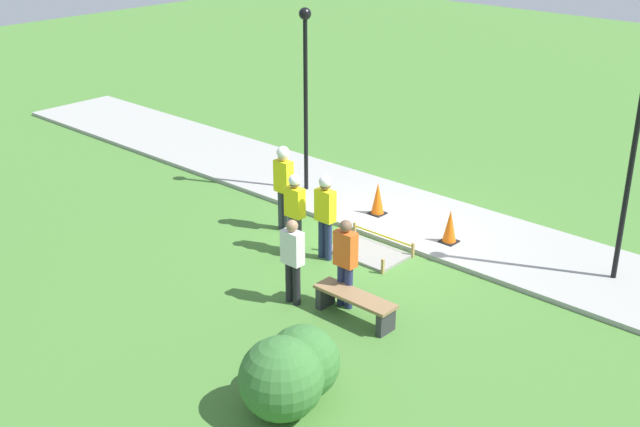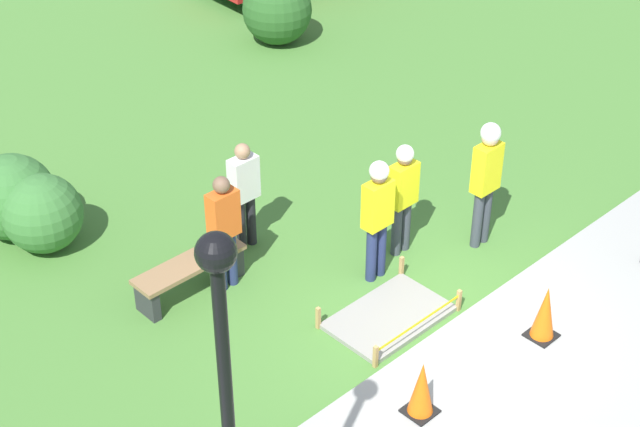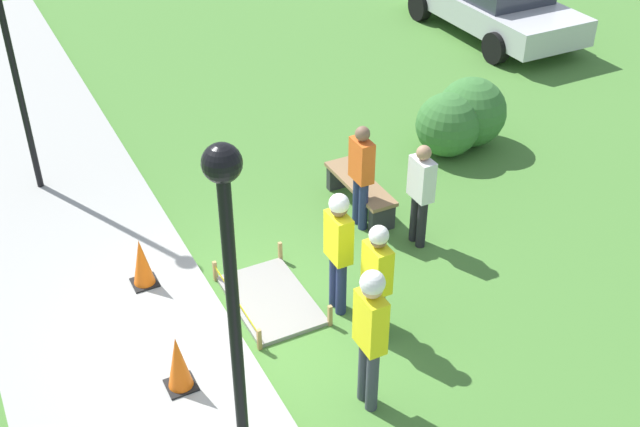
{
  "view_description": "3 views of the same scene",
  "coord_description": "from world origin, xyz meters",
  "px_view_note": "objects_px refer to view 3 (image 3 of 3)",
  "views": [
    {
      "loc": [
        -9.47,
        12.16,
        7.14
      ],
      "look_at": [
        0.08,
        1.63,
        1.09
      ],
      "focal_mm": 45.0,
      "sensor_mm": 36.0,
      "label": 1
    },
    {
      "loc": [
        -7.53,
        -5.65,
        7.95
      ],
      "look_at": [
        -0.44,
        1.78,
        1.09
      ],
      "focal_mm": 55.0,
      "sensor_mm": 36.0,
      "label": 2
    },
    {
      "loc": [
        7.28,
        -2.48,
        6.93
      ],
      "look_at": [
        -0.44,
        1.43,
        1.11
      ],
      "focal_mm": 45.0,
      "sensor_mm": 36.0,
      "label": 3
    }
  ],
  "objects_px": {
    "bystander_in_gray_shirt": "(421,190)",
    "lamppost_near": "(234,322)",
    "worker_assistant": "(338,243)",
    "worker_trainee": "(377,274)",
    "park_bench": "(360,190)",
    "worker_supervisor": "(370,327)",
    "lamppost_far": "(3,18)",
    "parked_car_silver": "(492,2)",
    "traffic_cone_far_patch": "(178,363)",
    "traffic_cone_near_patch": "(142,262)",
    "bystander_in_orange_shirt": "(361,171)"
  },
  "relations": [
    {
      "from": "traffic_cone_near_patch",
      "to": "worker_assistant",
      "type": "height_order",
      "value": "worker_assistant"
    },
    {
      "from": "bystander_in_orange_shirt",
      "to": "lamppost_near",
      "type": "bearing_deg",
      "value": -39.78
    },
    {
      "from": "bystander_in_gray_shirt",
      "to": "lamppost_far",
      "type": "relative_size",
      "value": 0.37
    },
    {
      "from": "bystander_in_orange_shirt",
      "to": "worker_supervisor",
      "type": "bearing_deg",
      "value": -27.87
    },
    {
      "from": "traffic_cone_far_patch",
      "to": "lamppost_near",
      "type": "bearing_deg",
      "value": -1.51
    },
    {
      "from": "lamppost_near",
      "to": "parked_car_silver",
      "type": "height_order",
      "value": "lamppost_near"
    },
    {
      "from": "worker_trainee",
      "to": "park_bench",
      "type": "bearing_deg",
      "value": 154.41
    },
    {
      "from": "park_bench",
      "to": "lamppost_near",
      "type": "relative_size",
      "value": 0.36
    },
    {
      "from": "worker_assistant",
      "to": "worker_trainee",
      "type": "height_order",
      "value": "worker_assistant"
    },
    {
      "from": "traffic_cone_near_patch",
      "to": "bystander_in_gray_shirt",
      "type": "bearing_deg",
      "value": 78.99
    },
    {
      "from": "bystander_in_gray_shirt",
      "to": "lamppost_near",
      "type": "relative_size",
      "value": 0.38
    },
    {
      "from": "bystander_in_orange_shirt",
      "to": "parked_car_silver",
      "type": "bearing_deg",
      "value": 130.26
    },
    {
      "from": "worker_assistant",
      "to": "lamppost_near",
      "type": "xyz_separation_m",
      "value": [
        2.74,
        -2.37,
        1.82
      ]
    },
    {
      "from": "traffic_cone_far_patch",
      "to": "lamppost_far",
      "type": "relative_size",
      "value": 0.17
    },
    {
      "from": "traffic_cone_near_patch",
      "to": "parked_car_silver",
      "type": "distance_m",
      "value": 11.31
    },
    {
      "from": "traffic_cone_far_patch",
      "to": "parked_car_silver",
      "type": "distance_m",
      "value": 12.57
    },
    {
      "from": "traffic_cone_far_patch",
      "to": "lamppost_far",
      "type": "xyz_separation_m",
      "value": [
        -5.22,
        -0.6,
        2.43
      ]
    },
    {
      "from": "traffic_cone_far_patch",
      "to": "bystander_in_gray_shirt",
      "type": "relative_size",
      "value": 0.46
    },
    {
      "from": "worker_trainee",
      "to": "traffic_cone_far_patch",
      "type": "bearing_deg",
      "value": -93.93
    },
    {
      "from": "park_bench",
      "to": "lamppost_near",
      "type": "xyz_separation_m",
      "value": [
        4.71,
        -3.8,
        2.55
      ]
    },
    {
      "from": "traffic_cone_far_patch",
      "to": "worker_trainee",
      "type": "distance_m",
      "value": 2.54
    },
    {
      "from": "worker_supervisor",
      "to": "bystander_in_gray_shirt",
      "type": "height_order",
      "value": "worker_supervisor"
    },
    {
      "from": "worker_trainee",
      "to": "lamppost_far",
      "type": "xyz_separation_m",
      "value": [
        -5.39,
        -3.08,
        1.91
      ]
    },
    {
      "from": "worker_trainee",
      "to": "parked_car_silver",
      "type": "distance_m",
      "value": 10.81
    },
    {
      "from": "traffic_cone_far_patch",
      "to": "bystander_in_orange_shirt",
      "type": "bearing_deg",
      "value": 120.26
    },
    {
      "from": "park_bench",
      "to": "worker_assistant",
      "type": "height_order",
      "value": "worker_assistant"
    },
    {
      "from": "bystander_in_gray_shirt",
      "to": "worker_supervisor",
      "type": "bearing_deg",
      "value": -42.65
    },
    {
      "from": "traffic_cone_far_patch",
      "to": "worker_supervisor",
      "type": "distance_m",
      "value": 2.26
    },
    {
      "from": "worker_trainee",
      "to": "parked_car_silver",
      "type": "xyz_separation_m",
      "value": [
        -7.74,
        7.55,
        -0.23
      ]
    },
    {
      "from": "worker_assistant",
      "to": "traffic_cone_far_patch",
      "type": "bearing_deg",
      "value": -77.82
    },
    {
      "from": "worker_assistant",
      "to": "bystander_in_gray_shirt",
      "type": "bearing_deg",
      "value": 114.19
    },
    {
      "from": "park_bench",
      "to": "parked_car_silver",
      "type": "bearing_deg",
      "value": 129.04
    },
    {
      "from": "traffic_cone_far_patch",
      "to": "worker_trainee",
      "type": "relative_size",
      "value": 0.44
    },
    {
      "from": "worker_trainee",
      "to": "lamppost_near",
      "type": "distance_m",
      "value": 3.79
    },
    {
      "from": "worker_supervisor",
      "to": "bystander_in_orange_shirt",
      "type": "relative_size",
      "value": 1.13
    },
    {
      "from": "park_bench",
      "to": "lamppost_far",
      "type": "xyz_separation_m",
      "value": [
        -2.75,
        -4.34,
        2.56
      ]
    },
    {
      "from": "worker_assistant",
      "to": "parked_car_silver",
      "type": "bearing_deg",
      "value": 132.49
    },
    {
      "from": "park_bench",
      "to": "lamppost_near",
      "type": "height_order",
      "value": "lamppost_near"
    },
    {
      "from": "traffic_cone_far_patch",
      "to": "lamppost_near",
      "type": "xyz_separation_m",
      "value": [
        2.24,
        -0.06,
        2.41
      ]
    },
    {
      "from": "worker_assistant",
      "to": "worker_trainee",
      "type": "distance_m",
      "value": 0.69
    },
    {
      "from": "park_bench",
      "to": "worker_trainee",
      "type": "distance_m",
      "value": 3.0
    },
    {
      "from": "traffic_cone_near_patch",
      "to": "park_bench",
      "type": "bearing_deg",
      "value": 97.05
    },
    {
      "from": "worker_assistant",
      "to": "lamppost_near",
      "type": "bearing_deg",
      "value": -40.87
    },
    {
      "from": "park_bench",
      "to": "worker_supervisor",
      "type": "bearing_deg",
      "value": -27.96
    },
    {
      "from": "bystander_in_gray_shirt",
      "to": "lamppost_near",
      "type": "height_order",
      "value": "lamppost_near"
    },
    {
      "from": "lamppost_near",
      "to": "park_bench",
      "type": "bearing_deg",
      "value": 141.09
    },
    {
      "from": "bystander_in_gray_shirt",
      "to": "lamppost_far",
      "type": "bearing_deg",
      "value": -130.34
    },
    {
      "from": "park_bench",
      "to": "lamppost_near",
      "type": "distance_m",
      "value": 6.57
    },
    {
      "from": "park_bench",
      "to": "bystander_in_gray_shirt",
      "type": "distance_m",
      "value": 1.36
    },
    {
      "from": "worker_supervisor",
      "to": "parked_car_silver",
      "type": "height_order",
      "value": "worker_supervisor"
    }
  ]
}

